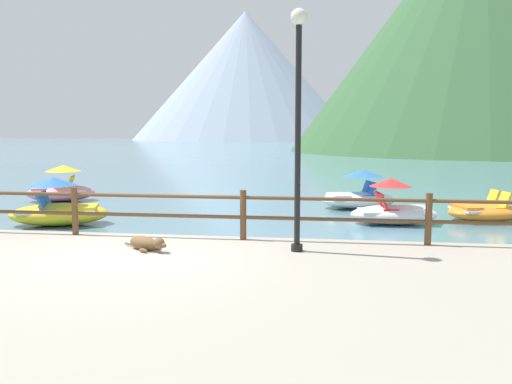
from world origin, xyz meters
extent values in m
plane|color=slate|center=(0.00, 40.00, 0.00)|extent=(200.00, 200.00, 0.00)
cube|color=#A39989|center=(0.00, -2.20, 0.20)|extent=(28.00, 8.00, 0.40)
cylinder|color=brown|center=(-1.70, 1.55, 0.88)|extent=(0.12, 0.12, 0.95)
cylinder|color=brown|center=(1.70, 1.55, 0.88)|extent=(0.12, 0.12, 0.95)
cylinder|color=brown|center=(5.10, 1.55, 0.88)|extent=(0.12, 0.12, 0.95)
cylinder|color=brown|center=(0.00, 1.55, 1.21)|extent=(23.80, 0.07, 0.07)
cylinder|color=brown|center=(0.00, 1.55, 0.83)|extent=(23.80, 0.07, 0.07)
cylinder|color=black|center=(2.77, 0.73, 2.30)|extent=(0.10, 0.10, 3.80)
sphere|color=silver|center=(2.77, 0.73, 4.32)|extent=(0.28, 0.28, 0.28)
cylinder|color=black|center=(2.77, 0.73, 0.46)|extent=(0.20, 0.20, 0.12)
ellipsoid|color=brown|center=(0.12, 0.46, 0.52)|extent=(0.69, 0.53, 0.24)
sphere|color=brown|center=(0.46, 0.28, 0.56)|extent=(0.20, 0.20, 0.20)
ellipsoid|color=brown|center=(0.56, 0.23, 0.54)|extent=(0.14, 0.13, 0.08)
cylinder|color=brown|center=(-0.23, 0.69, 0.44)|extent=(0.21, 0.14, 0.04)
ellipsoid|color=brown|center=(0.19, 0.24, 0.44)|extent=(0.21, 0.15, 0.07)
ellipsoid|color=brown|center=(0.34, 0.53, 0.44)|extent=(0.21, 0.15, 0.07)
ellipsoid|color=white|center=(4.25, 8.65, 0.26)|extent=(2.72, 2.00, 0.51)
cube|color=silver|center=(4.25, 8.65, 0.35)|extent=(2.13, 1.61, 0.06)
cube|color=blue|center=(4.35, 8.96, 0.42)|extent=(0.50, 0.50, 0.08)
cube|color=blue|center=(4.52, 9.01, 0.64)|extent=(0.31, 0.44, 0.43)
cube|color=blue|center=(4.50, 8.44, 0.42)|extent=(0.50, 0.50, 0.08)
cube|color=blue|center=(4.68, 8.49, 0.64)|extent=(0.31, 0.44, 0.43)
cube|color=white|center=(3.61, 8.46, 0.41)|extent=(0.78, 1.07, 0.12)
cone|color=blue|center=(4.37, 8.68, 1.12)|extent=(1.61, 1.61, 0.22)
ellipsoid|color=yellow|center=(-3.68, 4.51, 0.29)|extent=(2.78, 1.99, 0.57)
cube|color=silver|center=(-3.68, 4.51, 0.38)|extent=(2.18, 1.60, 0.06)
cube|color=blue|center=(-3.78, 4.21, 0.45)|extent=(0.50, 0.50, 0.08)
cube|color=blue|center=(-3.95, 4.16, 0.67)|extent=(0.32, 0.44, 0.43)
cube|color=blue|center=(-3.94, 4.71, 0.45)|extent=(0.50, 0.50, 0.08)
cube|color=blue|center=(-4.11, 4.65, 0.67)|extent=(0.32, 0.44, 0.43)
cube|color=yellow|center=(-3.02, 4.72, 0.44)|extent=(0.80, 1.03, 0.12)
cone|color=blue|center=(-3.80, 4.48, 1.15)|extent=(1.55, 1.55, 0.22)
ellipsoid|color=white|center=(5.03, 5.91, 0.25)|extent=(2.43, 1.46, 0.50)
cube|color=silver|center=(5.03, 5.91, 0.34)|extent=(1.90, 1.18, 0.06)
cube|color=red|center=(4.89, 5.66, 0.41)|extent=(0.45, 0.45, 0.08)
cube|color=red|center=(4.71, 5.63, 0.63)|extent=(0.26, 0.42, 0.43)
cube|color=red|center=(4.82, 6.11, 0.41)|extent=(0.45, 0.45, 0.08)
cube|color=red|center=(4.65, 6.09, 0.63)|extent=(0.26, 0.42, 0.43)
cube|color=white|center=(5.65, 5.99, 0.40)|extent=(0.61, 0.87, 0.12)
cone|color=red|center=(4.91, 5.89, 1.11)|extent=(1.24, 1.24, 0.22)
ellipsoid|color=orange|center=(7.59, 6.74, 0.24)|extent=(2.41, 1.86, 0.47)
cube|color=silver|center=(7.59, 6.74, 0.32)|extent=(1.89, 1.50, 0.06)
cube|color=yellow|center=(7.68, 7.05, 0.39)|extent=(0.49, 0.49, 0.08)
cube|color=yellow|center=(7.85, 7.09, 0.61)|extent=(0.30, 0.44, 0.43)
cube|color=yellow|center=(7.81, 6.52, 0.39)|extent=(0.49, 0.49, 0.08)
cube|color=yellow|center=(7.99, 6.57, 0.61)|extent=(0.30, 0.44, 0.43)
cube|color=orange|center=(7.03, 6.59, 0.38)|extent=(0.70, 1.04, 0.12)
ellipsoid|color=pink|center=(-5.99, 8.85, 0.28)|extent=(2.59, 1.97, 0.57)
cube|color=silver|center=(-5.99, 8.85, 0.38)|extent=(2.04, 1.58, 0.06)
cube|color=yellow|center=(-5.91, 9.15, 0.45)|extent=(0.51, 0.51, 0.08)
cube|color=yellow|center=(-5.74, 9.21, 0.67)|extent=(0.33, 0.45, 0.43)
cube|color=yellow|center=(-5.74, 8.67, 0.45)|extent=(0.51, 0.51, 0.08)
cube|color=yellow|center=(-5.57, 8.73, 0.67)|extent=(0.33, 0.45, 0.43)
cube|color=pink|center=(-6.58, 8.64, 0.44)|extent=(0.77, 1.01, 0.12)
cone|color=yellow|center=(-5.88, 8.89, 1.15)|extent=(1.54, 1.54, 0.22)
cone|color=#386038|center=(20.13, 56.27, 14.68)|extent=(43.09, 43.09, 29.35)
cone|color=#386038|center=(11.51, 62.27, 8.81)|extent=(23.70, 23.70, 17.61)
cone|color=#93A3B7|center=(-18.06, 124.34, 16.03)|extent=(56.98, 56.98, 32.05)
camera|label=1|loc=(3.30, -8.06, 2.48)|focal=36.46mm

